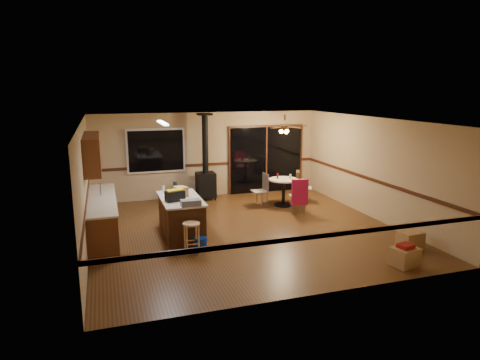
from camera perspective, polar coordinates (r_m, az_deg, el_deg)
name	(u,v)px	position (r m, az deg, el deg)	size (l,w,h in m)	color
floor	(244,229)	(10.29, 0.52, -6.61)	(7.00, 7.00, 0.00)	#513016
ceiling	(244,120)	(9.78, 0.54, 7.98)	(7.00, 7.00, 0.00)	silver
wall_back	(208,155)	(13.27, -4.25, 3.39)	(7.00, 7.00, 0.00)	tan
wall_front	(314,219)	(6.82, 9.88, -5.14)	(7.00, 7.00, 0.00)	tan
wall_left	(85,187)	(9.48, -19.99, -0.83)	(7.00, 7.00, 0.00)	tan
wall_right	(373,168)	(11.53, 17.28, 1.55)	(7.00, 7.00, 0.00)	tan
chair_rail	(244,189)	(10.02, 0.53, -1.18)	(7.00, 7.00, 0.08)	#3F1E0F
window	(156,151)	(12.91, -11.14, 3.85)	(1.72, 0.10, 1.32)	black
sliding_door	(266,160)	(13.83, 3.50, 2.70)	(2.52, 0.10, 2.10)	black
lower_cabinets	(102,218)	(10.17, -17.86, -4.91)	(0.60, 3.00, 0.86)	brown
countertop	(101,199)	(10.05, -18.03, -2.45)	(0.64, 3.04, 0.04)	beige
upper_cabinets	(92,153)	(10.05, -19.12, 3.42)	(0.35, 2.00, 0.80)	brown
kitchen_island	(181,217)	(9.81, -7.86, -4.90)	(0.88, 1.68, 0.90)	#381E0E
wood_stove	(206,176)	(12.89, -4.60, 0.55)	(0.55, 0.50, 2.52)	black
ceiling_fan	(285,129)	(12.02, 5.99, 6.83)	(0.24, 0.24, 0.55)	brown
fluorescent_strip	(162,123)	(9.67, -10.30, 7.51)	(0.10, 1.20, 0.04)	white
toolbox_grey	(191,203)	(9.00, -6.59, -3.03)	(0.42, 0.23, 0.13)	slate
toolbox_black	(175,196)	(9.42, -8.68, -2.10)	(0.41, 0.21, 0.22)	black
toolbox_yellow_lid	(175,190)	(9.39, -8.70, -1.35)	(0.36, 0.19, 0.03)	gold
box_on_island	(181,191)	(9.83, -7.90, -1.52)	(0.24, 0.32, 0.21)	#A47A48
bottle_dark	(175,188)	(10.01, -8.65, -1.06)	(0.08, 0.08, 0.30)	black
bottle_pink	(184,194)	(9.63, -7.51, -1.85)	(0.06, 0.06, 0.19)	#D84C8C
bottle_white	(163,189)	(10.22, -10.18, -1.21)	(0.05, 0.05, 0.16)	white
bar_stool	(192,238)	(8.85, -6.46, -7.68)	(0.35, 0.35, 0.64)	tan
blue_bucket	(200,243)	(9.13, -5.32, -8.36)	(0.29, 0.29, 0.24)	#0C31A9
dining_table	(283,188)	(12.29, 5.82, -1.01)	(0.85, 0.85, 0.78)	black
glass_red	(278,176)	(12.25, 5.02, 0.53)	(0.06, 0.06, 0.15)	#590C14
glass_cream	(290,177)	(12.25, 6.72, 0.46)	(0.06, 0.06, 0.14)	beige
chair_left	(263,186)	(12.15, 3.06, -0.82)	(0.42, 0.42, 0.51)	tan
chair_near	(299,192)	(11.52, 7.94, -1.59)	(0.47, 0.51, 0.70)	tan
chair_right	(299,183)	(12.60, 7.82, -0.41)	(0.59, 0.57, 0.70)	tan
box_under_window	(181,194)	(12.91, -7.89, -1.91)	(0.50, 0.40, 0.40)	#A47A48
box_corner_a	(405,257)	(8.81, 21.11, -9.52)	(0.47, 0.40, 0.36)	#A47A48
box_corner_b	(410,240)	(9.76, 21.74, -7.42)	(0.46, 0.39, 0.37)	#A47A48
box_small_red	(406,246)	(8.73, 21.22, -8.20)	(0.28, 0.23, 0.07)	maroon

